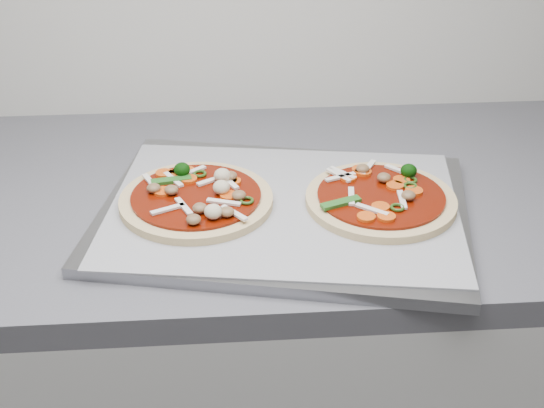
{
  "coord_description": "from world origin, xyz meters",
  "views": [
    {
      "loc": [
        0.17,
        0.31,
        1.46
      ],
      "look_at": [
        0.24,
        1.2,
        0.93
      ],
      "focal_mm": 50.0,
      "sensor_mm": 36.0,
      "label": 1
    }
  ],
  "objects": [
    {
      "name": "baking_tray",
      "position": [
        0.25,
        1.22,
        0.91
      ],
      "size": [
        0.57,
        0.47,
        0.02
      ],
      "primitive_type": "cube",
      "rotation": [
        0.0,
        0.0,
        -0.22
      ],
      "color": "gray",
      "rests_on": "countertop"
    },
    {
      "name": "pizza_right",
      "position": [
        0.39,
        1.21,
        0.93
      ],
      "size": [
        0.29,
        0.29,
        0.04
      ],
      "rotation": [
        0.0,
        0.0,
        -0.55
      ],
      "color": "tan",
      "rests_on": "parchment"
    },
    {
      "name": "parchment",
      "position": [
        0.25,
        1.22,
        0.92
      ],
      "size": [
        0.53,
        0.42,
        0.0
      ],
      "primitive_type": "cube",
      "rotation": [
        0.0,
        0.0,
        -0.15
      ],
      "color": "gray",
      "rests_on": "baking_tray"
    },
    {
      "name": "countertop",
      "position": [
        0.0,
        1.3,
        0.88
      ],
      "size": [
        3.6,
        0.6,
        0.04
      ],
      "primitive_type": "cube",
      "color": "#58585E",
      "rests_on": "base_cabinet"
    },
    {
      "name": "pizza_left",
      "position": [
        0.13,
        1.23,
        0.93
      ],
      "size": [
        0.28,
        0.28,
        0.04
      ],
      "rotation": [
        0.0,
        0.0,
        -0.36
      ],
      "color": "tan",
      "rests_on": "parchment"
    }
  ]
}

